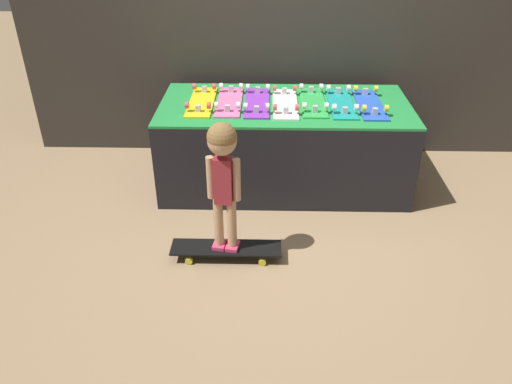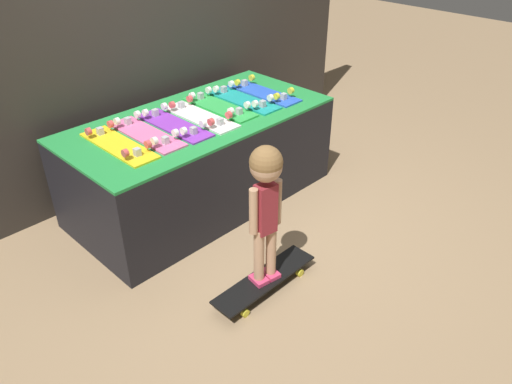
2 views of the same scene
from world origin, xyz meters
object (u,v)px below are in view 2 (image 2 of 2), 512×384
object	(u,v)px
skateboard_pink_on_rack	(146,133)
skateboard_purple_on_rack	(174,124)
skateboard_blue_on_rack	(264,92)
child	(266,191)
skateboard_yellow_on_rack	(118,144)
skateboard_teal_on_rack	(243,99)
skateboard_green_on_rack	(219,106)
skateboard_white_on_rack	(200,116)
skateboard_on_floor	(265,280)

from	to	relation	value
skateboard_pink_on_rack	skateboard_purple_on_rack	world-z (taller)	same
skateboard_blue_on_rack	skateboard_pink_on_rack	bearing A→B (deg)	178.25
skateboard_pink_on_rack	child	xyz separation A→B (m)	(0.04, -1.13, -0.00)
skateboard_yellow_on_rack	skateboard_teal_on_rack	size ratio (longest dim) A/B	1.00
skateboard_green_on_rack	skateboard_blue_on_rack	size ratio (longest dim) A/B	1.00
skateboard_blue_on_rack	skateboard_yellow_on_rack	bearing A→B (deg)	178.95
skateboard_purple_on_rack	skateboard_teal_on_rack	bearing A→B (deg)	-0.46
skateboard_purple_on_rack	skateboard_green_on_rack	bearing A→B (deg)	2.52
skateboard_purple_on_rack	skateboard_white_on_rack	size ratio (longest dim) A/B	1.00
skateboard_pink_on_rack	skateboard_purple_on_rack	distance (m)	0.23
skateboard_pink_on_rack	skateboard_blue_on_rack	world-z (taller)	same
child	skateboard_teal_on_rack	bearing A→B (deg)	60.38
skateboard_blue_on_rack	child	xyz separation A→B (m)	(-1.12, -1.09, -0.00)
skateboard_yellow_on_rack	skateboard_green_on_rack	bearing A→B (deg)	0.87
skateboard_green_on_rack	skateboard_blue_on_rack	world-z (taller)	same
skateboard_white_on_rack	skateboard_teal_on_rack	xyz separation A→B (m)	(0.46, 0.01, 0.00)
skateboard_green_on_rack	skateboard_teal_on_rack	world-z (taller)	same
skateboard_white_on_rack	skateboard_on_floor	distance (m)	1.35
skateboard_green_on_rack	skateboard_purple_on_rack	bearing A→B (deg)	-177.48
skateboard_yellow_on_rack	skateboard_white_on_rack	distance (m)	0.70
child	skateboard_yellow_on_rack	bearing A→B (deg)	112.78
skateboard_teal_on_rack	child	xyz separation A→B (m)	(-0.89, -1.10, -0.00)
skateboard_white_on_rack	skateboard_blue_on_rack	world-z (taller)	same
skateboard_green_on_rack	skateboard_blue_on_rack	distance (m)	0.46
skateboard_pink_on_rack	skateboard_on_floor	world-z (taller)	skateboard_pink_on_rack
skateboard_pink_on_rack	skateboard_white_on_rack	xyz separation A→B (m)	(0.46, -0.04, 0.00)
skateboard_green_on_rack	skateboard_teal_on_rack	bearing A→B (deg)	-6.39
skateboard_teal_on_rack	skateboard_purple_on_rack	bearing A→B (deg)	179.54
skateboard_pink_on_rack	child	world-z (taller)	child
skateboard_yellow_on_rack	child	size ratio (longest dim) A/B	0.72
skateboard_blue_on_rack	skateboard_on_floor	world-z (taller)	skateboard_blue_on_rack
skateboard_blue_on_rack	skateboard_on_floor	size ratio (longest dim) A/B	0.88
skateboard_purple_on_rack	skateboard_green_on_rack	distance (m)	0.46
skateboard_white_on_rack	skateboard_green_on_rack	xyz separation A→B (m)	(0.23, 0.04, 0.00)
skateboard_purple_on_rack	skateboard_white_on_rack	world-z (taller)	same
skateboard_teal_on_rack	child	world-z (taller)	child
skateboard_on_floor	skateboard_pink_on_rack	bearing A→B (deg)	91.87
child	skateboard_on_floor	bearing A→B (deg)	99.26
child	skateboard_purple_on_rack	bearing A→B (deg)	89.29
skateboard_pink_on_rack	skateboard_on_floor	bearing A→B (deg)	-88.13
skateboard_teal_on_rack	child	bearing A→B (deg)	-128.87
skateboard_white_on_rack	child	distance (m)	1.17
skateboard_white_on_rack	child	world-z (taller)	child
skateboard_white_on_rack	child	bearing A→B (deg)	-111.39
skateboard_on_floor	skateboard_green_on_rack	bearing A→B (deg)	59.77
skateboard_on_floor	skateboard_white_on_rack	bearing A→B (deg)	68.61
skateboard_green_on_rack	skateboard_on_floor	world-z (taller)	skateboard_green_on_rack
skateboard_teal_on_rack	skateboard_blue_on_rack	distance (m)	0.23
skateboard_pink_on_rack	skateboard_purple_on_rack	size ratio (longest dim) A/B	1.00
skateboard_yellow_on_rack	skateboard_white_on_rack	world-z (taller)	same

